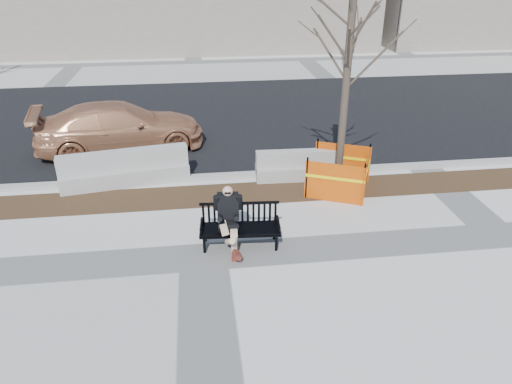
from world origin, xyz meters
TOP-DOWN VIEW (x-y plane):
  - ground at (0.00, 0.00)m, footprint 120.00×120.00m
  - mulch_strip at (0.00, 2.60)m, footprint 40.00×1.20m
  - asphalt_street at (0.00, 8.80)m, footprint 60.00×10.40m
  - curb at (0.00, 3.55)m, footprint 60.00×0.25m
  - bench at (0.76, 0.31)m, footprint 1.68×0.71m
  - seated_man at (0.53, 0.37)m, footprint 0.62×0.96m
  - tree_fence at (3.42, 2.52)m, footprint 2.81×2.81m
  - sedan at (-2.25, 6.02)m, footprint 5.12×2.76m
  - jersey_barrier_left at (-1.86, 3.56)m, footprint 3.26×1.17m
  - jersey_barrier_right at (2.85, 3.30)m, footprint 2.78×0.64m
  - far_tree_right at (7.41, 14.98)m, footprint 2.05×2.05m

SIDE VIEW (x-z plane):
  - ground at x=0.00m, z-range 0.00..0.00m
  - bench at x=0.76m, z-range -0.44..0.44m
  - seated_man at x=0.53m, z-range -0.65..0.65m
  - tree_fence at x=3.42m, z-range -2.66..2.66m
  - sedan at x=-2.25m, z-range -0.70..0.70m
  - jersey_barrier_left at x=-1.86m, z-range -0.46..0.46m
  - jersey_barrier_right at x=2.85m, z-range -0.40..0.40m
  - far_tree_right at x=7.41m, z-range -2.76..2.76m
  - asphalt_street at x=0.00m, z-range 0.00..0.01m
  - mulch_strip at x=0.00m, z-range -0.01..0.01m
  - curb at x=0.00m, z-range 0.00..0.12m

